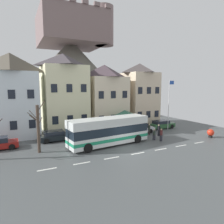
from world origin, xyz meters
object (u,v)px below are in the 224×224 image
at_px(public_bench, 115,128).
at_px(townhouse_01, 64,93).
at_px(pedestrian_02, 159,130).
at_px(pedestrian_03, 149,128).
at_px(bare_tree_00, 38,128).
at_px(transit_bus, 109,131).
at_px(pedestrian_01, 161,134).
at_px(parked_car_00, 162,124).
at_px(parked_car_01, 55,136).
at_px(townhouse_00, 12,96).
at_px(hilltop_castle, 72,74).
at_px(townhouse_03, 139,95).
at_px(parked_car_03, 138,128).
at_px(harbour_buoy, 211,133).
at_px(flagpole, 169,102).
at_px(pedestrian_00, 154,134).
at_px(bus_shelter, 125,114).
at_px(townhouse_02, 105,97).

bearing_deg(public_bench, townhouse_01, 153.90).
height_order(pedestrian_02, pedestrian_03, pedestrian_02).
xyz_separation_m(pedestrian_02, bare_tree_00, (-15.72, -0.03, 1.80)).
distance_m(transit_bus, pedestrian_01, 6.77).
bearing_deg(parked_car_00, pedestrian_03, -151.49).
height_order(townhouse_01, parked_car_01, townhouse_01).
relative_size(townhouse_00, hilltop_castle, 0.33).
xyz_separation_m(townhouse_03, pedestrian_03, (-2.97, -7.06, -4.49)).
distance_m(parked_car_03, pedestrian_03, 1.79).
relative_size(hilltop_castle, parked_car_00, 7.82).
bearing_deg(townhouse_00, townhouse_01, 7.61).
bearing_deg(harbour_buoy, parked_car_01, 158.31).
bearing_deg(pedestrian_03, bare_tree_00, -175.32).
bearing_deg(pedestrian_03, transit_bus, -164.77).
distance_m(parked_car_01, harbour_buoy, 20.53).
bearing_deg(flagpole, bare_tree_00, -172.79).
bearing_deg(townhouse_01, pedestrian_03, -37.15).
bearing_deg(hilltop_castle, public_bench, -87.93).
height_order(townhouse_00, flagpole, townhouse_00).
xyz_separation_m(parked_car_03, pedestrian_00, (-0.38, -4.18, 0.09)).
height_order(townhouse_00, parked_car_00, townhouse_00).
distance_m(transit_bus, bare_tree_00, 7.83).
relative_size(public_bench, bare_tree_00, 0.28).
bearing_deg(bare_tree_00, townhouse_03, 24.78).
height_order(bus_shelter, parked_car_01, bus_shelter).
bearing_deg(townhouse_03, parked_car_03, -124.29).
height_order(pedestrian_00, pedestrian_01, pedestrian_01).
distance_m(townhouse_01, pedestrian_02, 15.04).
xyz_separation_m(parked_car_03, flagpole, (5.39, -0.35, 3.78)).
xyz_separation_m(townhouse_02, pedestrian_02, (4.32, -8.72, -4.34)).
bearing_deg(pedestrian_03, pedestrian_00, -113.74).
relative_size(parked_car_01, pedestrian_00, 2.66).
bearing_deg(parked_car_03, townhouse_02, 120.10).
relative_size(townhouse_02, townhouse_03, 0.95).
xyz_separation_m(transit_bus, flagpole, (11.89, 3.23, 2.83)).
height_order(townhouse_01, parked_car_00, townhouse_01).
bearing_deg(bare_tree_00, parked_car_01, 58.55).
height_order(transit_bus, pedestrian_00, transit_bus).
bearing_deg(pedestrian_00, pedestrian_02, 36.50).
xyz_separation_m(townhouse_01, hilltop_castle, (6.18, 18.31, 3.96)).
height_order(townhouse_01, hilltop_castle, hilltop_castle).
relative_size(townhouse_03, parked_car_03, 2.32).
bearing_deg(flagpole, parked_car_01, 175.46).
bearing_deg(harbour_buoy, pedestrian_02, 146.61).
bearing_deg(public_bench, parked_car_01, -169.51).
height_order(townhouse_03, parked_car_01, townhouse_03).
relative_size(parked_car_00, pedestrian_03, 2.74).
xyz_separation_m(hilltop_castle, pedestrian_02, (4.81, -27.27, -8.99)).
relative_size(townhouse_02, pedestrian_03, 6.55).
height_order(townhouse_01, townhouse_03, townhouse_01).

